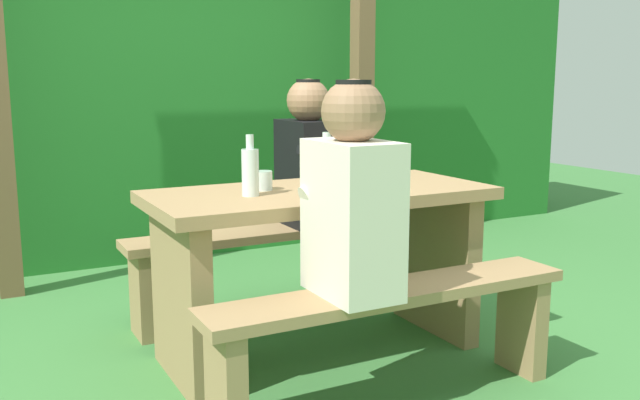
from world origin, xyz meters
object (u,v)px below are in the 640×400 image
bottle_left (250,171)px  bottle_center (341,161)px  picnic_table (320,242)px  drinking_glass (263,181)px  bench_far (268,254)px  bottle_right (327,164)px  cell_phone (388,181)px  bench_near (391,321)px  person_white_shirt (352,198)px  person_black_coat (309,159)px

bottle_left → bottle_center: size_ratio=0.92×
picnic_table → drinking_glass: 0.35m
bench_far → bottle_right: size_ratio=6.07×
drinking_glass → cell_phone: (0.57, -0.05, -0.03)m
bench_near → bench_far: size_ratio=1.00×
drinking_glass → cell_phone: size_ratio=0.56×
picnic_table → bench_far: bearing=90.0°
person_white_shirt → bench_near: bearing=-1.2°
bottle_center → bottle_left: bearing=-170.7°
bench_near → person_white_shirt: person_white_shirt is taller
person_white_shirt → bottle_right: 0.59m
cell_phone → bottle_right: bearing=-150.1°
bench_far → bottle_right: (0.04, -0.53, 0.49)m
drinking_glass → cell_phone: drinking_glass is taller
picnic_table → bench_near: picnic_table is taller
bottle_left → bottle_center: bearing=9.3°
bench_far → bottle_center: 0.71m
person_white_shirt → person_black_coat: (0.38, 1.07, 0.00)m
bench_far → person_white_shirt: person_white_shirt is taller
person_white_shirt → person_black_coat: same height
bench_near → drinking_glass: bearing=109.5°
cell_phone → bottle_center: bearing=-157.4°
picnic_table → bottle_right: 0.32m
bottle_right → cell_phone: bottle_right is taller
bench_far → bottle_right: bearing=-85.8°
drinking_glass → cell_phone: 0.57m
person_white_shirt → bottle_right: (0.20, 0.55, 0.04)m
bench_far → person_black_coat: size_ratio=1.95×
bottle_right → drinking_glass: bearing=165.6°
person_white_shirt → drinking_glass: 0.62m
bench_near → person_black_coat: (0.22, 1.08, 0.45)m
bench_far → drinking_glass: size_ratio=17.79×
bottle_center → cell_phone: bottle_center is taller
bench_far → cell_phone: (0.35, -0.51, 0.40)m
person_white_shirt → cell_phone: bearing=47.8°
bench_near → bottle_right: 0.74m
bench_far → bottle_center: (0.12, -0.49, 0.50)m
person_black_coat → cell_phone: 0.53m
picnic_table → bottle_right: bottle_right is taller
picnic_table → bottle_center: (0.12, 0.05, 0.33)m
drinking_glass → bottle_center: bearing=-5.7°
person_white_shirt → bottle_right: bearing=69.9°
person_white_shirt → drinking_glass: bearing=95.2°
picnic_table → bottle_left: bearing=-175.4°
picnic_table → person_black_coat: bearing=67.7°
person_white_shirt → cell_phone: (0.51, 0.56, -0.05)m
person_black_coat → person_white_shirt: bearing=-109.7°
bottle_right → bottle_center: 0.09m
bench_far → bottle_right: bottle_right is taller
bottle_center → cell_phone: (0.22, -0.02, -0.10)m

